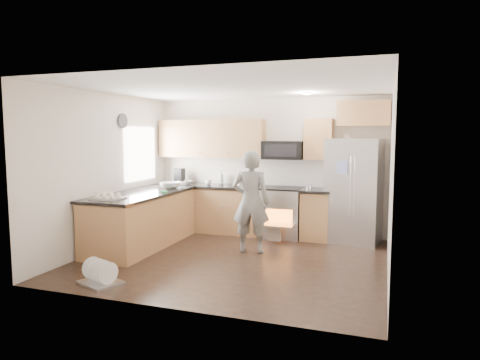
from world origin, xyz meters
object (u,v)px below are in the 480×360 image
at_px(refrigerator, 354,191).
at_px(person, 251,202).
at_px(dish_rack, 100,277).
at_px(stove_range, 281,201).

bearing_deg(refrigerator, person, -132.18).
bearing_deg(person, dish_rack, 48.79).
bearing_deg(stove_range, person, -99.92).
relative_size(refrigerator, person, 1.11).
distance_m(person, dish_rack, 2.58).
xyz_separation_m(stove_range, person, (-0.21, -1.22, 0.15)).
xyz_separation_m(stove_range, refrigerator, (1.31, 0.01, 0.25)).
bearing_deg(dish_rack, stove_range, 63.98).
bearing_deg(refrigerator, dish_rack, -122.63).
xyz_separation_m(refrigerator, person, (-1.52, -1.23, -0.09)).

